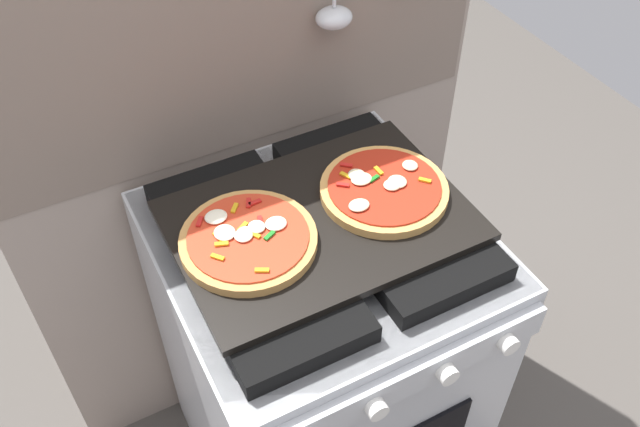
% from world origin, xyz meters
% --- Properties ---
extents(kitchen_backsplash, '(1.10, 0.09, 1.55)m').
position_xyz_m(kitchen_backsplash, '(0.00, 0.33, 0.79)').
color(kitchen_backsplash, gray).
rests_on(kitchen_backsplash, ground_plane).
extents(stove, '(0.60, 0.64, 0.90)m').
position_xyz_m(stove, '(-0.00, -0.00, 0.45)').
color(stove, '#B7BABF').
rests_on(stove, ground_plane).
extents(baking_tray, '(0.54, 0.38, 0.02)m').
position_xyz_m(baking_tray, '(0.00, 0.00, 0.91)').
color(baking_tray, black).
rests_on(baking_tray, stove).
extents(pizza_left, '(0.24, 0.24, 0.03)m').
position_xyz_m(pizza_left, '(-0.14, 0.01, 0.93)').
color(pizza_left, '#C18947').
rests_on(pizza_left, baking_tray).
extents(pizza_right, '(0.24, 0.24, 0.03)m').
position_xyz_m(pizza_right, '(0.14, -0.00, 0.93)').
color(pizza_right, tan).
rests_on(pizza_right, baking_tray).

